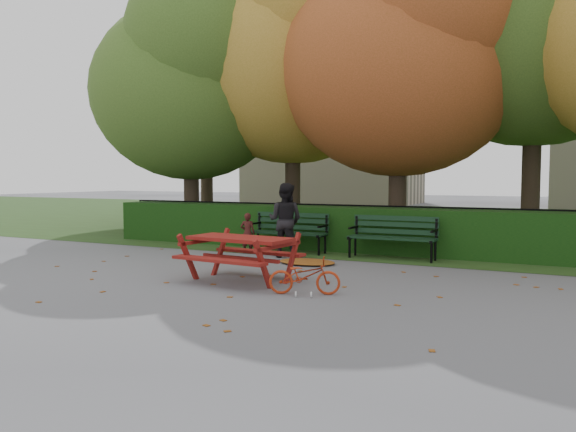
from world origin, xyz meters
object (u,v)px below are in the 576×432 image
at_px(tree_c, 410,46).
at_px(adult, 285,220).
at_px(tree_f, 210,64).
at_px(tree_a, 194,76).
at_px(tree_b, 300,43).
at_px(child, 248,233).
at_px(bench_left, 289,229).
at_px(bench_right, 393,234).
at_px(picnic_table, 240,247).
at_px(bicycle, 305,276).

distance_m(tree_c, adult, 5.39).
bearing_deg(tree_f, tree_a, -62.02).
bearing_deg(tree_a, tree_b, 23.05).
bearing_deg(child, tree_b, -100.56).
xyz_separation_m(tree_b, bench_left, (1.14, -3.04, -4.88)).
bearing_deg(bench_right, child, -168.67).
xyz_separation_m(bench_right, picnic_table, (-1.54, -3.56, 0.04)).
height_order(tree_a, tree_b, tree_b).
xyz_separation_m(tree_a, bicycle, (6.12, -5.91, -4.25)).
bearing_deg(bench_right, adult, -159.10).
height_order(picnic_table, bicycle, picnic_table).
bearing_deg(adult, tree_a, -35.89).
bearing_deg(bench_left, tree_b, 110.58).
xyz_separation_m(bench_left, picnic_table, (0.86, -3.56, 0.04)).
distance_m(bench_right, bicycle, 4.05).
distance_m(tree_c, bicycle, 7.77).
distance_m(tree_c, child, 5.97).
bearing_deg(tree_b, bench_right, -40.67).
height_order(tree_a, bench_left, tree_a).
height_order(tree_f, child, tree_f).
height_order(tree_b, child, tree_b).
xyz_separation_m(child, adult, (1.02, -0.18, 0.33)).
bearing_deg(tree_c, child, -134.67).
xyz_separation_m(tree_a, adult, (4.19, -2.68, -3.74)).
distance_m(bench_left, picnic_table, 3.66).
bearing_deg(tree_b, bench_left, -69.42).
distance_m(tree_a, bicycle, 9.51).
xyz_separation_m(tree_a, tree_b, (2.74, 1.17, 0.88)).
bearing_deg(tree_a, bench_right, -16.61).
xyz_separation_m(tree_b, tree_c, (3.28, -0.78, -0.58)).
bearing_deg(bicycle, tree_b, 4.67).
relative_size(tree_b, child, 9.75).
relative_size(bench_right, bicycle, 1.75).
bearing_deg(child, bicycle, 113.65).
xyz_separation_m(picnic_table, adult, (-0.56, 2.76, 0.22)).
bearing_deg(tree_f, adult, -45.93).
xyz_separation_m(tree_b, tree_f, (-4.69, 2.49, 0.29)).
distance_m(tree_a, bench_left, 5.89).
distance_m(child, bicycle, 4.51).
relative_size(tree_b, bench_right, 4.88).
relative_size(tree_c, bench_right, 4.44).
bearing_deg(bench_left, tree_a, 154.24).
xyz_separation_m(tree_b, bench_right, (3.54, -3.04, -4.88)).
bearing_deg(bench_right, tree_f, 146.08).
bearing_deg(tree_c, bench_right, -83.30).
bearing_deg(tree_f, child, -50.30).
bearing_deg(tree_b, child, -83.38).
xyz_separation_m(tree_f, bicycle, (8.06, -9.57, -5.42)).
height_order(tree_c, bench_right, tree_c).
height_order(picnic_table, child, child).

